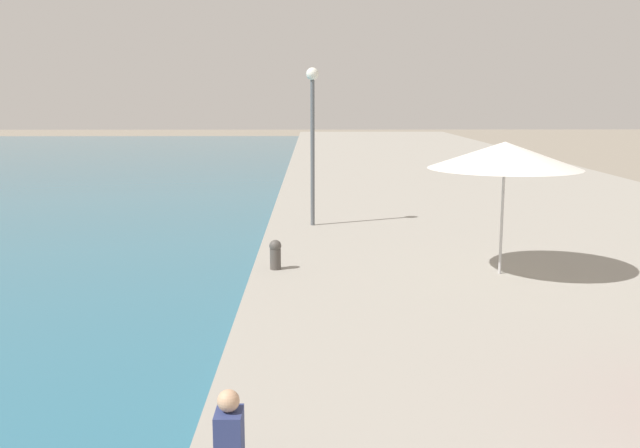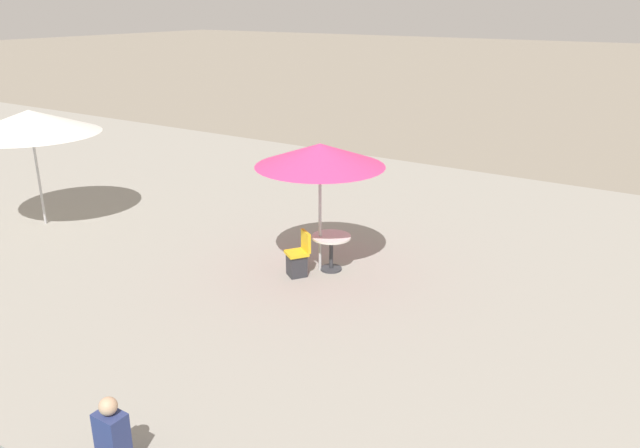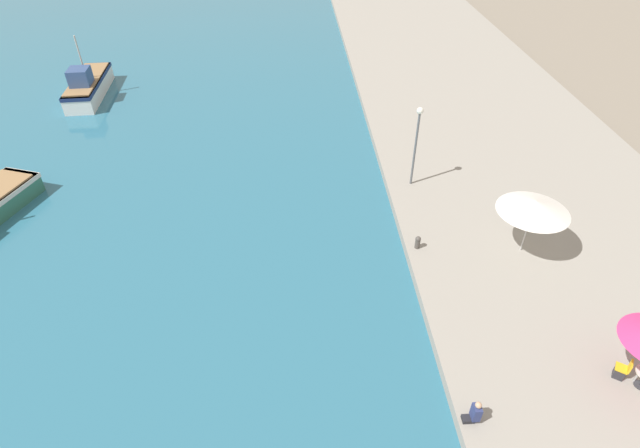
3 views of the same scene
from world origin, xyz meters
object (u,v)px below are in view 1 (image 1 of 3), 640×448
Objects in this scene: lamppost at (312,119)px; person_at_quay at (225,444)px; cafe_umbrella_white at (505,155)px; mooring_bollard at (275,254)px.

person_at_quay is at bearing -93.40° from lamppost.
cafe_umbrella_white is 7.19m from lamppost.
cafe_umbrella_white is at bearing 60.03° from person_at_quay.
mooring_bollard is 6.21m from lamppost.
cafe_umbrella_white is at bearing -5.33° from mooring_bollard.
cafe_umbrella_white is 9.92m from person_at_quay.
person_at_quay is 1.49× the size of mooring_bollard.
mooring_bollard is (0.03, 8.84, -0.08)m from person_at_quay.
cafe_umbrella_white reaches higher than mooring_bollard.
person_at_quay is 8.84m from mooring_bollard.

